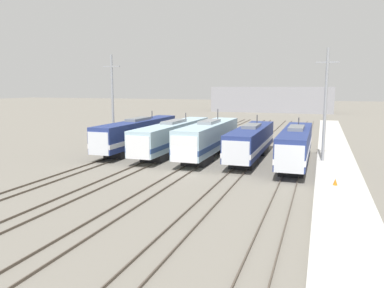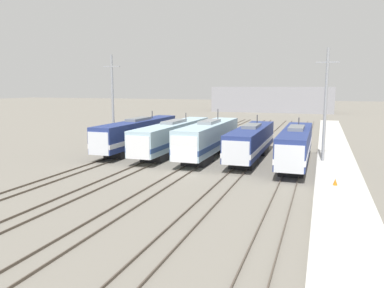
# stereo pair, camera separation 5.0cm
# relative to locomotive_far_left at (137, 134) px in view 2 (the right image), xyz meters

# --- Properties ---
(ground_plane) EXTENTS (400.00, 400.00, 0.00)m
(ground_plane) POSITION_rel_locomotive_far_left_xyz_m (10.13, -9.67, -2.20)
(ground_plane) COLOR slate
(rail_pair_far_left) EXTENTS (1.50, 120.00, 0.15)m
(rail_pair_far_left) POSITION_rel_locomotive_far_left_xyz_m (-0.00, -9.67, -2.13)
(rail_pair_far_left) COLOR #4C4238
(rail_pair_far_left) RESTS_ON ground_plane
(rail_pair_center_left) EXTENTS (1.51, 120.00, 0.15)m
(rail_pair_center_left) POSITION_rel_locomotive_far_left_xyz_m (5.06, -9.67, -2.13)
(rail_pair_center_left) COLOR #4C4238
(rail_pair_center_left) RESTS_ON ground_plane
(rail_pair_center) EXTENTS (1.51, 120.00, 0.15)m
(rail_pair_center) POSITION_rel_locomotive_far_left_xyz_m (10.13, -9.67, -2.13)
(rail_pair_center) COLOR #4C4238
(rail_pair_center) RESTS_ON ground_plane
(rail_pair_center_right) EXTENTS (1.51, 120.00, 0.15)m
(rail_pair_center_right) POSITION_rel_locomotive_far_left_xyz_m (15.19, -9.67, -2.13)
(rail_pair_center_right) COLOR #4C4238
(rail_pair_center_right) RESTS_ON ground_plane
(rail_pair_far_right) EXTENTS (1.50, 120.00, 0.15)m
(rail_pair_far_right) POSITION_rel_locomotive_far_left_xyz_m (20.26, -9.67, -2.13)
(rail_pair_far_right) COLOR #4C4238
(rail_pair_far_right) RESTS_ON ground_plane
(locomotive_far_left) EXTENTS (2.78, 19.12, 4.94)m
(locomotive_far_left) POSITION_rel_locomotive_far_left_xyz_m (0.00, 0.00, 0.00)
(locomotive_far_left) COLOR black
(locomotive_far_left) RESTS_ON ground_plane
(locomotive_center_left) EXTENTS (3.00, 20.07, 4.76)m
(locomotive_center_left) POSITION_rel_locomotive_far_left_xyz_m (5.06, -0.12, -0.08)
(locomotive_center_left) COLOR #232326
(locomotive_center_left) RESTS_ON ground_plane
(locomotive_center) EXTENTS (3.09, 17.48, 5.50)m
(locomotive_center) POSITION_rel_locomotive_far_left_xyz_m (10.13, -1.52, 0.04)
(locomotive_center) COLOR #232326
(locomotive_center) RESTS_ON ground_plane
(locomotive_center_right) EXTENTS (2.95, 16.79, 4.88)m
(locomotive_center_right) POSITION_rel_locomotive_far_left_xyz_m (15.19, -1.45, -0.11)
(locomotive_center_right) COLOR black
(locomotive_center_right) RESTS_ON ground_plane
(locomotive_far_right) EXTENTS (2.79, 16.82, 4.83)m
(locomotive_far_right) POSITION_rel_locomotive_far_left_xyz_m (20.26, -3.14, -0.04)
(locomotive_far_right) COLOR black
(locomotive_far_right) RESTS_ON ground_plane
(catenary_tower_left) EXTENTS (2.34, 0.32, 12.33)m
(catenary_tower_left) POSITION_rel_locomotive_far_left_xyz_m (-2.76, -1.27, 4.18)
(catenary_tower_left) COLOR gray
(catenary_tower_left) RESTS_ON ground_plane
(catenary_tower_right) EXTENTS (2.34, 0.32, 12.33)m
(catenary_tower_right) POSITION_rel_locomotive_far_left_xyz_m (23.03, -1.27, 4.18)
(catenary_tower_right) COLOR gray
(catenary_tower_right) RESTS_ON ground_plane
(platform) EXTENTS (4.00, 120.00, 0.42)m
(platform) POSITION_rel_locomotive_far_left_xyz_m (24.45, -9.67, -1.99)
(platform) COLOR beige
(platform) RESTS_ON ground_plane
(traffic_cone) EXTENTS (0.37, 0.37, 0.53)m
(traffic_cone) POSITION_rel_locomotive_far_left_xyz_m (24.02, -11.78, -1.52)
(traffic_cone) COLOR orange
(traffic_cone) RESTS_ON platform
(depot_building) EXTENTS (38.61, 14.75, 8.19)m
(depot_building) POSITION_rel_locomotive_far_left_xyz_m (6.87, 84.65, 1.89)
(depot_building) COLOR gray
(depot_building) RESTS_ON ground_plane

